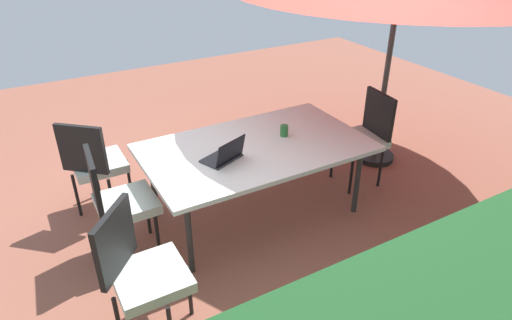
{
  "coord_description": "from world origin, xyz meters",
  "views": [
    {
      "loc": [
        1.74,
        3.08,
        2.58
      ],
      "look_at": [
        0.0,
        0.0,
        0.59
      ],
      "focal_mm": 31.44,
      "sensor_mm": 36.0,
      "label": 1
    }
  ],
  "objects_px": {
    "dining_table": "(256,150)",
    "chair_west": "(365,134)",
    "chair_southeast": "(95,161)",
    "laptop": "(225,156)",
    "cup": "(284,131)",
    "chair_northeast": "(141,269)",
    "chair_east": "(118,199)"
  },
  "relations": [
    {
      "from": "chair_west",
      "to": "chair_east",
      "type": "relative_size",
      "value": 1.0
    },
    {
      "from": "chair_west",
      "to": "chair_northeast",
      "type": "height_order",
      "value": "same"
    },
    {
      "from": "chair_southeast",
      "to": "cup",
      "type": "bearing_deg",
      "value": -163.09
    },
    {
      "from": "chair_east",
      "to": "chair_northeast",
      "type": "bearing_deg",
      "value": 179.43
    },
    {
      "from": "dining_table",
      "to": "chair_east",
      "type": "height_order",
      "value": "chair_east"
    },
    {
      "from": "laptop",
      "to": "dining_table",
      "type": "bearing_deg",
      "value": 174.8
    },
    {
      "from": "chair_northeast",
      "to": "chair_east",
      "type": "distance_m",
      "value": 0.88
    },
    {
      "from": "dining_table",
      "to": "cup",
      "type": "distance_m",
      "value": 0.34
    },
    {
      "from": "dining_table",
      "to": "chair_west",
      "type": "xyz_separation_m",
      "value": [
        -1.27,
        0.02,
        -0.14
      ]
    },
    {
      "from": "chair_southeast",
      "to": "laptop",
      "type": "xyz_separation_m",
      "value": [
        -0.91,
        0.88,
        0.23
      ]
    },
    {
      "from": "cup",
      "to": "dining_table",
      "type": "bearing_deg",
      "value": 7.6
    },
    {
      "from": "chair_east",
      "to": "chair_west",
      "type": "bearing_deg",
      "value": -87.28
    },
    {
      "from": "chair_west",
      "to": "chair_east",
      "type": "height_order",
      "value": "same"
    },
    {
      "from": "chair_east",
      "to": "laptop",
      "type": "relative_size",
      "value": 2.52
    },
    {
      "from": "chair_west",
      "to": "chair_northeast",
      "type": "bearing_deg",
      "value": -66.59
    },
    {
      "from": "chair_southeast",
      "to": "chair_northeast",
      "type": "xyz_separation_m",
      "value": [
        0.05,
        1.59,
        0.0
      ]
    },
    {
      "from": "laptop",
      "to": "chair_west",
      "type": "bearing_deg",
      "value": 161.16
    },
    {
      "from": "chair_west",
      "to": "laptop",
      "type": "xyz_separation_m",
      "value": [
        1.63,
        0.09,
        0.23
      ]
    },
    {
      "from": "chair_west",
      "to": "dining_table",
      "type": "bearing_deg",
      "value": -84.84
    },
    {
      "from": "chair_east",
      "to": "laptop",
      "type": "xyz_separation_m",
      "value": [
        -0.88,
        0.16,
        0.23
      ]
    },
    {
      "from": "chair_west",
      "to": "chair_northeast",
      "type": "distance_m",
      "value": 2.71
    },
    {
      "from": "chair_east",
      "to": "cup",
      "type": "distance_m",
      "value": 1.59
    },
    {
      "from": "dining_table",
      "to": "laptop",
      "type": "distance_m",
      "value": 0.39
    },
    {
      "from": "chair_southeast",
      "to": "chair_east",
      "type": "xyz_separation_m",
      "value": [
        -0.03,
        0.72,
        0.0
      ]
    },
    {
      "from": "chair_northeast",
      "to": "laptop",
      "type": "height_order",
      "value": "chair_northeast"
    },
    {
      "from": "chair_southeast",
      "to": "laptop",
      "type": "distance_m",
      "value": 1.28
    },
    {
      "from": "laptop",
      "to": "cup",
      "type": "xyz_separation_m",
      "value": [
        -0.68,
        -0.15,
        0.01
      ]
    },
    {
      "from": "dining_table",
      "to": "chair_east",
      "type": "relative_size",
      "value": 2.03
    },
    {
      "from": "laptop",
      "to": "cup",
      "type": "height_order",
      "value": "laptop"
    },
    {
      "from": "chair_southeast",
      "to": "laptop",
      "type": "bearing_deg",
      "value": 177.48
    },
    {
      "from": "chair_east",
      "to": "chair_southeast",
      "type": "bearing_deg",
      "value": 6.59
    },
    {
      "from": "chair_northeast",
      "to": "chair_southeast",
      "type": "bearing_deg",
      "value": 39.21
    }
  ]
}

